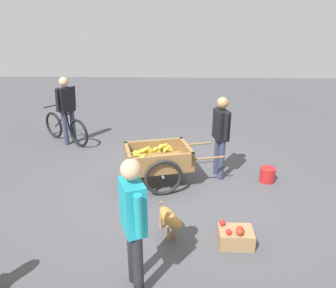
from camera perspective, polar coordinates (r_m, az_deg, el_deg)
ground_plane at (r=5.62m, az=1.20°, el=-7.14°), size 24.00×24.00×0.00m
fruit_cart at (r=5.42m, az=-1.93°, el=-3.08°), size 1.79×1.17×0.73m
vendor_person at (r=5.57m, az=9.78°, el=2.37°), size 0.28×0.51×1.52m
bicycle at (r=7.81m, az=-18.47°, el=2.83°), size 1.38×1.02×0.85m
cyclist_person at (r=7.53m, az=-18.33°, el=6.92°), size 0.36×0.51×1.59m
dog at (r=4.20m, az=0.25°, el=-13.57°), size 0.36×0.62×0.40m
plastic_bucket at (r=5.88m, az=17.98°, el=-5.43°), size 0.27×0.27×0.27m
apple_crate at (r=4.22m, az=12.42°, el=-16.44°), size 0.44×0.32×0.32m
bystander_person at (r=3.12m, az=-6.48°, el=-13.28°), size 0.32×0.55×1.52m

